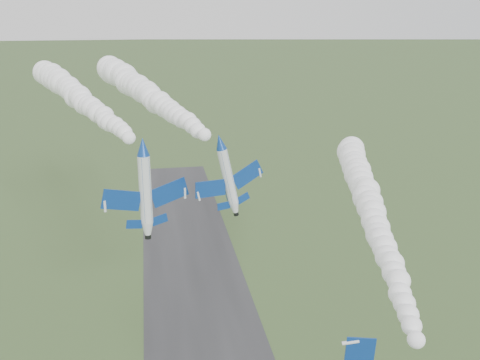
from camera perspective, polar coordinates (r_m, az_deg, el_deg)
name	(u,v)px	position (r m, az deg, el deg)	size (l,w,h in m)	color
smoke_trail_jet_lead	(372,211)	(84.28, 13.90, -3.23)	(5.28, 65.85, 5.28)	white
jet_pair_left	(143,147)	(67.73, -10.30, 3.52)	(11.56, 13.39, 3.36)	silver
smoke_trail_jet_pair_left	(78,97)	(98.27, -16.86, 8.50)	(5.13, 58.22, 5.13)	white
jet_pair_right	(220,142)	(68.03, -2.12, 4.08)	(9.70, 11.55, 3.38)	silver
smoke_trail_jet_pair_right	(145,93)	(100.77, -10.09, 9.17)	(5.91, 66.34, 5.91)	white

